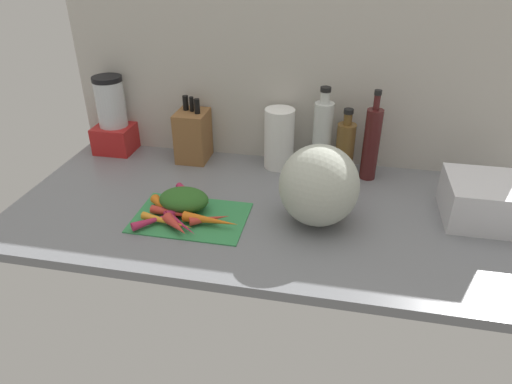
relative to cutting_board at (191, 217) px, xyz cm
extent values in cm
cube|color=slate|center=(24.82, 11.91, -1.90)|extent=(170.00, 80.00, 3.00)
cube|color=#BCB7AD|center=(24.82, 50.41, 29.60)|extent=(170.00, 3.00, 60.00)
cube|color=#338C4C|center=(0.00, 0.00, 0.00)|extent=(34.82, 23.83, 0.80)
cone|color=orange|center=(-9.34, 0.69, 1.97)|extent=(11.23, 11.34, 3.14)
cone|color=#B2264C|center=(-1.80, -5.81, 1.58)|extent=(15.50, 12.60, 2.37)
cone|color=#B2264C|center=(-8.82, -5.95, 1.71)|extent=(12.64, 12.57, 2.62)
cone|color=#B2264C|center=(-3.13, 10.59, 1.59)|extent=(14.17, 12.09, 2.38)
cone|color=red|center=(-3.60, -1.86, 1.78)|extent=(17.89, 4.95, 2.76)
cone|color=#B2264C|center=(-1.09, 1.75, 1.78)|extent=(12.66, 11.93, 2.75)
cone|color=#B2264C|center=(-2.62, 0.41, 1.60)|extent=(15.27, 12.50, 2.39)
cone|color=red|center=(-1.51, -8.54, 2.13)|extent=(10.46, 9.75, 3.46)
cone|color=orange|center=(7.66, -3.72, 2.04)|extent=(17.55, 4.51, 3.28)
cone|color=orange|center=(-5.17, -6.31, 1.63)|extent=(17.66, 6.05, 2.45)
cone|color=red|center=(6.94, -2.50, 1.72)|extent=(12.16, 7.89, 2.64)
ellipsoid|color=#2D6023|center=(-3.23, 3.66, 3.75)|extent=(15.84, 12.18, 6.70)
ellipsoid|color=#B2B7A8|center=(38.54, 6.24, 11.99)|extent=(23.85, 23.73, 24.77)
cube|color=brown|center=(-12.22, 41.40, 9.22)|extent=(11.45, 13.60, 19.24)
cylinder|color=black|center=(-14.89, 43.26, 21.59)|extent=(2.17, 2.17, 5.50)
cylinder|color=black|center=(-12.22, 42.37, 21.59)|extent=(1.60, 1.60, 5.50)
cylinder|color=black|center=(-9.55, 40.51, 21.59)|extent=(2.12, 2.12, 5.50)
cube|color=red|center=(-45.66, 43.25, 4.92)|extent=(14.85, 14.85, 10.65)
cylinder|color=silver|center=(-45.66, 43.25, 19.16)|extent=(11.14, 11.14, 17.82)
cylinder|color=black|center=(-45.66, 43.25, 28.97)|extent=(11.36, 11.36, 1.80)
cylinder|color=white|center=(21.17, 41.41, 10.89)|extent=(11.00, 11.00, 22.59)
cylinder|color=silver|center=(36.84, 40.90, 12.66)|extent=(6.93, 6.93, 26.12)
cylinder|color=silver|center=(36.84, 40.90, 27.76)|extent=(3.24, 3.24, 4.09)
cylinder|color=black|center=(36.84, 40.90, 30.61)|extent=(3.73, 3.73, 1.60)
cylinder|color=brown|center=(45.27, 40.19, 9.20)|extent=(6.76, 6.76, 19.21)
cylinder|color=brown|center=(45.27, 40.19, 20.81)|extent=(2.95, 2.95, 4.00)
cylinder|color=black|center=(45.27, 40.19, 23.61)|extent=(3.39, 3.39, 1.60)
cylinder|color=#471919|center=(54.13, 38.70, 12.45)|extent=(5.79, 5.79, 25.70)
cylinder|color=#471919|center=(54.13, 38.70, 27.86)|extent=(2.18, 2.18, 5.13)
cylinder|color=black|center=(54.13, 38.70, 31.23)|extent=(2.50, 2.50, 1.60)
cube|color=silver|center=(90.14, 17.61, 6.04)|extent=(26.86, 22.59, 12.88)
camera|label=1|loc=(43.68, -113.60, 77.26)|focal=32.08mm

